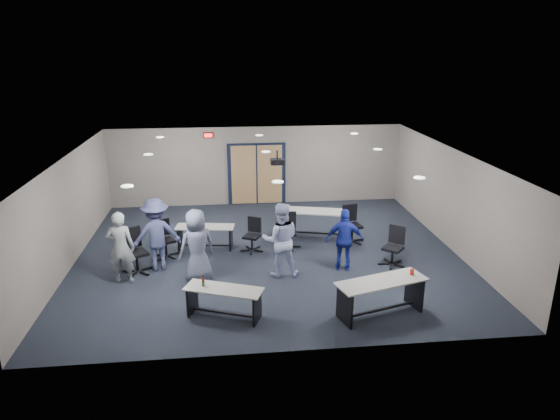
{
  "coord_description": "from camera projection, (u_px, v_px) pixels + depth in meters",
  "views": [
    {
      "loc": [
        -1.02,
        -12.27,
        5.34
      ],
      "look_at": [
        0.29,
        -0.3,
        1.32
      ],
      "focal_mm": 32.0,
      "sensor_mm": 36.0,
      "label": 1
    }
  ],
  "objects": [
    {
      "name": "chair_back_b",
      "position": [
        252.0,
        235.0,
        13.4
      ],
      "size": [
        0.77,
        0.77,
        0.91
      ],
      "primitive_type": null,
      "rotation": [
        0.0,
        0.0,
        -0.47
      ],
      "color": "black",
      "rests_on": "floor"
    },
    {
      "name": "person_navy",
      "position": [
        345.0,
        240.0,
        12.19
      ],
      "size": [
        0.97,
        0.53,
        1.58
      ],
      "primitive_type": "imported",
      "rotation": [
        0.0,
        0.0,
        2.97
      ],
      "color": "#1B2999",
      "rests_on": "floor"
    },
    {
      "name": "table_back_right",
      "position": [
        314.0,
        219.0,
        14.41
      ],
      "size": [
        2.04,
        1.12,
        0.79
      ],
      "rotation": [
        0.0,
        0.0,
        -0.25
      ],
      "color": "#A6A49D",
      "rests_on": "floor"
    },
    {
      "name": "floor",
      "position": [
        268.0,
        254.0,
        13.36
      ],
      "size": [
        10.0,
        10.0,
        0.0
      ],
      "primitive_type": "plane",
      "color": "black",
      "rests_on": "ground"
    },
    {
      "name": "double_door",
      "position": [
        257.0,
        175.0,
        17.24
      ],
      "size": [
        2.0,
        0.07,
        2.2
      ],
      "color": "black",
      "rests_on": "back_wall"
    },
    {
      "name": "ceiling_projector",
      "position": [
        277.0,
        161.0,
        13.1
      ],
      "size": [
        0.35,
        0.32,
        0.37
      ],
      "color": "black",
      "rests_on": "ceiling"
    },
    {
      "name": "person_back",
      "position": [
        156.0,
        234.0,
        12.19
      ],
      "size": [
        1.32,
        0.96,
        1.83
      ],
      "primitive_type": "imported",
      "rotation": [
        0.0,
        0.0,
        3.4
      ],
      "color": "#424978",
      "rests_on": "floor"
    },
    {
      "name": "person_plaid",
      "position": [
        197.0,
        246.0,
        11.55
      ],
      "size": [
        1.03,
        0.89,
        1.77
      ],
      "primitive_type": "imported",
      "rotation": [
        0.0,
        0.0,
        3.6
      ],
      "color": "slate",
      "rests_on": "floor"
    },
    {
      "name": "chair_back_d",
      "position": [
        352.0,
        224.0,
        14.0
      ],
      "size": [
        0.77,
        0.77,
        1.05
      ],
      "primitive_type": null,
      "rotation": [
        0.0,
        0.0,
        0.19
      ],
      "color": "black",
      "rests_on": "floor"
    },
    {
      "name": "person_lightblue",
      "position": [
        281.0,
        240.0,
        11.85
      ],
      "size": [
        0.92,
        0.73,
        1.83
      ],
      "primitive_type": "imported",
      "rotation": [
        0.0,
        0.0,
        3.1
      ],
      "color": "#BDCBFB",
      "rests_on": "floor"
    },
    {
      "name": "exit_sign",
      "position": [
        208.0,
        135.0,
        16.61
      ],
      "size": [
        0.32,
        0.07,
        0.18
      ],
      "color": "black",
      "rests_on": "back_wall"
    },
    {
      "name": "chair_back_c",
      "position": [
        289.0,
        231.0,
        13.61
      ],
      "size": [
        0.69,
        0.69,
        0.98
      ],
      "primitive_type": null,
      "rotation": [
        0.0,
        0.0,
        -0.12
      ],
      "color": "black",
      "rests_on": "floor"
    },
    {
      "name": "left_wall",
      "position": [
        68.0,
        213.0,
        12.42
      ],
      "size": [
        0.04,
        9.0,
        2.7
      ],
      "primitive_type": "cube",
      "color": "gray",
      "rests_on": "floor"
    },
    {
      "name": "ceiling",
      "position": [
        267.0,
        155.0,
        12.51
      ],
      "size": [
        10.0,
        9.0,
        0.04
      ],
      "primitive_type": "cube",
      "color": "white",
      "rests_on": "back_wall"
    },
    {
      "name": "right_wall",
      "position": [
        452.0,
        200.0,
        13.45
      ],
      "size": [
        0.04,
        9.0,
        2.7
      ],
      "primitive_type": "cube",
      "color": "gray",
      "rests_on": "floor"
    },
    {
      "name": "table_front_right",
      "position": [
        381.0,
        291.0,
        10.2
      ],
      "size": [
        2.0,
        1.14,
        0.9
      ],
      "rotation": [
        0.0,
        0.0,
        0.29
      ],
      "color": "#A6A49D",
      "rests_on": "floor"
    },
    {
      "name": "front_wall",
      "position": [
        290.0,
        285.0,
        8.69
      ],
      "size": [
        10.0,
        0.04,
        2.7
      ],
      "primitive_type": "cube",
      "color": "gray",
      "rests_on": "floor"
    },
    {
      "name": "table_front_left",
      "position": [
        224.0,
        297.0,
        10.14
      ],
      "size": [
        1.67,
        1.07,
        0.88
      ],
      "rotation": [
        0.0,
        0.0,
        -0.37
      ],
      "color": "#A6A49D",
      "rests_on": "floor"
    },
    {
      "name": "person_gray",
      "position": [
        121.0,
        247.0,
        11.52
      ],
      "size": [
        0.65,
        0.45,
        1.74
      ],
      "primitive_type": "imported",
      "rotation": [
        0.0,
        0.0,
        3.09
      ],
      "color": "#99A4A7",
      "rests_on": "floor"
    },
    {
      "name": "chair_loose_left",
      "position": [
        136.0,
        251.0,
        12.1
      ],
      "size": [
        0.95,
        0.95,
        1.11
      ],
      "primitive_type": null,
      "rotation": [
        0.0,
        0.0,
        0.53
      ],
      "color": "black",
      "rests_on": "floor"
    },
    {
      "name": "back_wall",
      "position": [
        257.0,
        166.0,
        17.18
      ],
      "size": [
        10.0,
        0.04,
        2.7
      ],
      "primitive_type": "cube",
      "color": "gray",
      "rests_on": "floor"
    },
    {
      "name": "chair_loose_right",
      "position": [
        393.0,
        247.0,
        12.51
      ],
      "size": [
        0.89,
        0.89,
        1.0
      ],
      "primitive_type": null,
      "rotation": [
        0.0,
        0.0,
        -0.71
      ],
      "color": "black",
      "rests_on": "floor"
    },
    {
      "name": "chair_back_a",
      "position": [
        165.0,
        239.0,
        13.04
      ],
      "size": [
        0.83,
        0.83,
        0.98
      ],
      "primitive_type": null,
      "rotation": [
        0.0,
        0.0,
        0.46
      ],
      "color": "black",
      "rests_on": "floor"
    },
    {
      "name": "table_back_left",
      "position": [
        205.0,
        233.0,
        13.59
      ],
      "size": [
        1.63,
        0.73,
        0.64
      ],
      "rotation": [
        0.0,
        0.0,
        -0.14
      ],
      "color": "#A6A49D",
      "rests_on": "floor"
    },
    {
      "name": "ceiling_can_lights",
      "position": [
        267.0,
        154.0,
        12.75
      ],
      "size": [
        6.24,
        5.74,
        0.02
      ],
      "primitive_type": null,
      "color": "white",
      "rests_on": "ceiling"
    }
  ]
}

